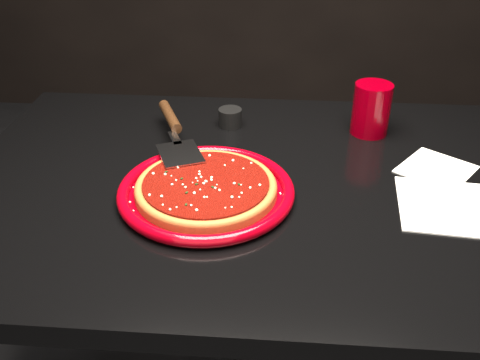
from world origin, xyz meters
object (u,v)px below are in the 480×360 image
object	(u,v)px
table	(259,318)
cup	(371,109)
pizza_server	(176,131)
plate	(206,191)
ramekin	(230,118)

from	to	relation	value
table	cup	bearing A→B (deg)	44.31
pizza_server	cup	distance (m)	0.43
table	plate	distance (m)	0.41
table	pizza_server	world-z (taller)	pizza_server
plate	cup	size ratio (longest dim) A/B	2.82
table	pizza_server	distance (m)	0.47
cup	ramekin	world-z (taller)	cup
cup	ramekin	distance (m)	0.32
plate	pizza_server	distance (m)	0.20
cup	table	bearing A→B (deg)	-135.69
plate	cup	world-z (taller)	cup
pizza_server	table	bearing A→B (deg)	-53.70
table	ramekin	distance (m)	0.47
cup	plate	bearing A→B (deg)	-138.74
plate	ramekin	world-z (taller)	ramekin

